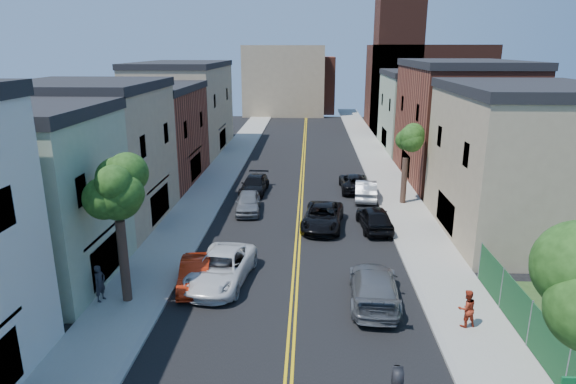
# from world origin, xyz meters

# --- Properties ---
(sidewalk_left) EXTENTS (3.20, 100.00, 0.15)m
(sidewalk_left) POSITION_xyz_m (-7.90, 40.00, 0.07)
(sidewalk_left) COLOR gray
(sidewalk_left) RESTS_ON ground
(sidewalk_right) EXTENTS (3.20, 100.00, 0.15)m
(sidewalk_right) POSITION_xyz_m (7.90, 40.00, 0.07)
(sidewalk_right) COLOR gray
(sidewalk_right) RESTS_ON ground
(curb_left) EXTENTS (0.30, 100.00, 0.15)m
(curb_left) POSITION_xyz_m (-6.15, 40.00, 0.07)
(curb_left) COLOR gray
(curb_left) RESTS_ON ground
(curb_right) EXTENTS (0.30, 100.00, 0.15)m
(curb_right) POSITION_xyz_m (6.15, 40.00, 0.07)
(curb_right) COLOR gray
(curb_right) RESTS_ON ground
(bldg_left_palegrn) EXTENTS (9.00, 8.00, 8.50)m
(bldg_left_palegrn) POSITION_xyz_m (-14.00, 16.00, 4.25)
(bldg_left_palegrn) COLOR gray
(bldg_left_palegrn) RESTS_ON ground
(bldg_left_tan_near) EXTENTS (9.00, 10.00, 9.00)m
(bldg_left_tan_near) POSITION_xyz_m (-14.00, 25.00, 4.50)
(bldg_left_tan_near) COLOR #998466
(bldg_left_tan_near) RESTS_ON ground
(bldg_left_brick) EXTENTS (9.00, 12.00, 8.00)m
(bldg_left_brick) POSITION_xyz_m (-14.00, 36.00, 4.00)
(bldg_left_brick) COLOR brown
(bldg_left_brick) RESTS_ON ground
(bldg_left_tan_far) EXTENTS (9.00, 16.00, 9.50)m
(bldg_left_tan_far) POSITION_xyz_m (-14.00, 50.00, 4.75)
(bldg_left_tan_far) COLOR #998466
(bldg_left_tan_far) RESTS_ON ground
(bldg_right_tan) EXTENTS (9.00, 12.00, 9.00)m
(bldg_right_tan) POSITION_xyz_m (14.00, 24.00, 4.50)
(bldg_right_tan) COLOR #998466
(bldg_right_tan) RESTS_ON ground
(bldg_right_brick) EXTENTS (9.00, 14.00, 10.00)m
(bldg_right_brick) POSITION_xyz_m (14.00, 38.00, 5.00)
(bldg_right_brick) COLOR brown
(bldg_right_brick) RESTS_ON ground
(bldg_right_palegrn) EXTENTS (9.00, 12.00, 8.50)m
(bldg_right_palegrn) POSITION_xyz_m (14.00, 52.00, 4.25)
(bldg_right_palegrn) COLOR gray
(bldg_right_palegrn) RESTS_ON ground
(church) EXTENTS (16.20, 14.20, 22.60)m
(church) POSITION_xyz_m (16.33, 67.07, 7.24)
(church) COLOR #4C2319
(church) RESTS_ON ground
(backdrop_left) EXTENTS (14.00, 8.00, 12.00)m
(backdrop_left) POSITION_xyz_m (-4.00, 82.00, 6.00)
(backdrop_left) COLOR #998466
(backdrop_left) RESTS_ON ground
(backdrop_center) EXTENTS (10.00, 8.00, 10.00)m
(backdrop_center) POSITION_xyz_m (0.00, 86.00, 5.00)
(backdrop_center) COLOR brown
(backdrop_center) RESTS_ON ground
(fence_right) EXTENTS (0.04, 15.00, 1.90)m
(fence_right) POSITION_xyz_m (9.50, 9.50, 1.10)
(fence_right) COLOR #143F1E
(fence_right) RESTS_ON sidewalk_right
(tree_left_mid) EXTENTS (5.20, 5.20, 9.29)m
(tree_left_mid) POSITION_xyz_m (-7.88, 14.01, 6.58)
(tree_left_mid) COLOR #332119
(tree_left_mid) RESTS_ON sidewalk_left
(tree_right_far) EXTENTS (4.40, 4.40, 8.03)m
(tree_right_far) POSITION_xyz_m (7.92, 30.01, 5.76)
(tree_right_far) COLOR #332119
(tree_right_far) RESTS_ON sidewalk_right
(red_sedan) EXTENTS (1.97, 4.33, 1.38)m
(red_sedan) POSITION_xyz_m (-5.02, 15.78, 0.69)
(red_sedan) COLOR red
(red_sedan) RESTS_ON ground
(white_pickup) EXTENTS (3.39, 6.10, 1.61)m
(white_pickup) POSITION_xyz_m (-3.80, 16.23, 0.81)
(white_pickup) COLOR silver
(white_pickup) RESTS_ON ground
(grey_car_left) EXTENTS (2.08, 4.48, 1.49)m
(grey_car_left) POSITION_xyz_m (-3.80, 27.60, 0.74)
(grey_car_left) COLOR slate
(grey_car_left) RESTS_ON ground
(black_car_left) EXTENTS (2.31, 5.03, 1.42)m
(black_car_left) POSITION_xyz_m (-3.88, 32.55, 0.71)
(black_car_left) COLOR black
(black_car_left) RESTS_ON ground
(grey_car_right) EXTENTS (2.63, 5.72, 1.62)m
(grey_car_right) POSITION_xyz_m (3.80, 14.57, 0.81)
(grey_car_right) COLOR #54575B
(grey_car_right) RESTS_ON ground
(black_car_right) EXTENTS (2.28, 4.86, 1.61)m
(black_car_right) POSITION_xyz_m (5.03, 24.44, 0.80)
(black_car_right) COLOR black
(black_car_right) RESTS_ON ground
(silver_car_right) EXTENTS (2.05, 4.83, 1.55)m
(silver_car_right) POSITION_xyz_m (5.18, 31.29, 0.77)
(silver_car_right) COLOR #B2B5BA
(silver_car_right) RESTS_ON ground
(dark_car_right_far) EXTENTS (2.47, 5.20, 1.43)m
(dark_car_right_far) POSITION_xyz_m (4.50, 33.73, 0.72)
(dark_car_right_far) COLOR black
(dark_car_right_far) RESTS_ON ground
(black_suv_lane) EXTENTS (3.17, 5.76, 1.53)m
(black_suv_lane) POSITION_xyz_m (1.60, 24.63, 0.76)
(black_suv_lane) COLOR black
(black_suv_lane) RESTS_ON ground
(pedestrian_left) EXTENTS (0.59, 0.75, 1.78)m
(pedestrian_left) POSITION_xyz_m (-9.10, 13.86, 1.04)
(pedestrian_left) COLOR #24242B
(pedestrian_left) RESTS_ON sidewalk_left
(pedestrian_right) EXTENTS (0.95, 0.82, 1.69)m
(pedestrian_right) POSITION_xyz_m (7.45, 12.36, 0.99)
(pedestrian_right) COLOR #A12D18
(pedestrian_right) RESTS_ON sidewalk_right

